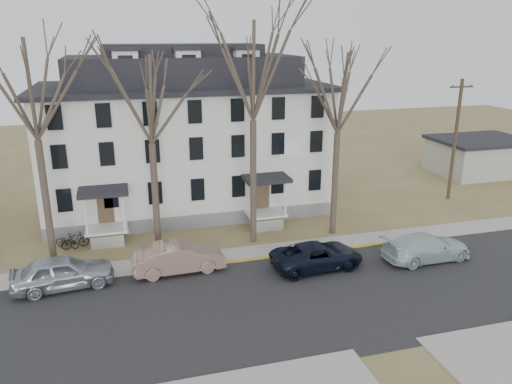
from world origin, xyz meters
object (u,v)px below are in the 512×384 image
object	(u,v)px
utility_pole_far	(455,139)
car_tan	(179,258)
tree_mid_left	(149,93)
bicycle_right	(75,241)
car_navy	(317,256)
tree_mid_right	(340,87)
car_white	(426,248)
boarding_house	(186,137)
bicycle_left	(67,242)
tree_far_left	(30,82)
tree_center	(253,64)
car_silver	(63,273)

from	to	relation	value
utility_pole_far	car_tan	bearing A→B (deg)	-162.33
tree_mid_left	bicycle_right	bearing A→B (deg)	159.15
tree_mid_left	car_navy	distance (m)	13.12
tree_mid_left	tree_mid_right	xyz separation A→B (m)	(11.50, 0.00, 0.00)
utility_pole_far	car_white	size ratio (longest dim) A/B	1.78
boarding_house	bicycle_left	world-z (taller)	boarding_house
car_tan	bicycle_left	bearing A→B (deg)	48.82
car_white	boarding_house	bearing A→B (deg)	39.39
car_white	tree_mid_left	bearing A→B (deg)	68.06
tree_mid_left	car_white	world-z (taller)	tree_mid_left
tree_far_left	tree_center	world-z (taller)	tree_center
utility_pole_far	car_tan	world-z (taller)	utility_pole_far
tree_far_left	tree_mid_left	bearing A→B (deg)	0.00
bicycle_left	bicycle_right	world-z (taller)	bicycle_right
boarding_house	bicycle_right	world-z (taller)	boarding_house
car_white	utility_pole_far	bearing A→B (deg)	-43.84
car_navy	bicycle_left	world-z (taller)	car_navy
boarding_house	tree_mid_left	xyz separation A→B (m)	(-3.00, -8.15, 4.22)
tree_far_left	car_navy	bearing A→B (deg)	-17.75
car_navy	bicycle_left	distance (m)	15.43
boarding_house	tree_mid_left	bearing A→B (deg)	-110.20
car_white	bicycle_right	bearing A→B (deg)	67.73
tree_center	bicycle_right	bearing A→B (deg)	170.24
tree_center	utility_pole_far	size ratio (longest dim) A/B	1.55
bicycle_left	bicycle_right	distance (m)	0.52
tree_mid_left	bicycle_left	bearing A→B (deg)	159.30
car_navy	bicycle_left	size ratio (longest dim) A/B	3.20
car_tan	tree_mid_right	bearing A→B (deg)	-76.56
car_navy	tree_mid_left	bearing A→B (deg)	57.48
utility_pole_far	bicycle_left	xyz separation A→B (m)	(-28.92, -2.15, -4.47)
boarding_house	tree_center	xyz separation A→B (m)	(3.00, -8.15, 5.71)
tree_center	car_navy	world-z (taller)	tree_center
tree_mid_right	bicycle_right	world-z (taller)	tree_mid_right
car_silver	car_tan	world-z (taller)	car_silver
car_silver	bicycle_right	distance (m)	5.16
car_tan	car_white	distance (m)	14.39
tree_center	car_tan	world-z (taller)	tree_center
car_tan	car_navy	world-z (taller)	car_tan
boarding_house	tree_mid_left	size ratio (longest dim) A/B	1.63
boarding_house	car_navy	bearing A→B (deg)	-66.79
tree_far_left	bicycle_left	size ratio (longest dim) A/B	8.33
utility_pole_far	car_silver	xyz separation A→B (m)	(-28.68, -7.46, -4.03)
bicycle_right	tree_mid_left	bearing A→B (deg)	-126.12
tree_center	car_tan	size ratio (longest dim) A/B	2.89
tree_far_left	bicycle_right	world-z (taller)	tree_far_left
tree_far_left	car_white	xyz separation A→B (m)	(21.07, -5.35, -9.57)
tree_center	car_navy	distance (m)	11.61
tree_mid_left	boarding_house	bearing A→B (deg)	69.80
bicycle_left	utility_pole_far	bearing A→B (deg)	-53.53
tree_mid_left	car_navy	size ratio (longest dim) A/B	2.42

